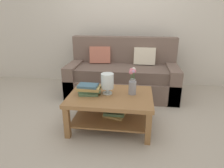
# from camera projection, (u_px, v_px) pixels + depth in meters

# --- Properties ---
(ground_plane) EXTENTS (10.00, 10.00, 0.00)m
(ground_plane) POSITION_uv_depth(u_px,v_px,m) (112.00, 115.00, 3.13)
(ground_plane) COLOR #ADA393
(back_wall) EXTENTS (6.40, 0.12, 2.70)m
(back_wall) POSITION_uv_depth(u_px,v_px,m) (122.00, 20.00, 4.21)
(back_wall) COLOR beige
(back_wall) RESTS_ON ground
(couch) EXTENTS (2.02, 0.90, 1.06)m
(couch) POSITION_uv_depth(u_px,v_px,m) (122.00, 75.00, 3.85)
(couch) COLOR brown
(couch) RESTS_ON ground
(coffee_table) EXTENTS (1.11, 0.81, 0.47)m
(coffee_table) POSITION_uv_depth(u_px,v_px,m) (111.00, 104.00, 2.73)
(coffee_table) COLOR olive
(coffee_table) RESTS_ON ground
(book_stack_main) EXTENTS (0.31, 0.23, 0.14)m
(book_stack_main) POSITION_uv_depth(u_px,v_px,m) (89.00, 89.00, 2.69)
(book_stack_main) COLOR #51704C
(book_stack_main) RESTS_ON coffee_table
(glass_hurricane_vase) EXTENTS (0.17, 0.17, 0.28)m
(glass_hurricane_vase) POSITION_uv_depth(u_px,v_px,m) (107.00, 82.00, 2.67)
(glass_hurricane_vase) COLOR silver
(glass_hurricane_vase) RESTS_ON coffee_table
(flower_pitcher) EXTENTS (0.10, 0.11, 0.36)m
(flower_pitcher) POSITION_uv_depth(u_px,v_px,m) (132.00, 83.00, 2.66)
(flower_pitcher) COLOR gray
(flower_pitcher) RESTS_ON coffee_table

